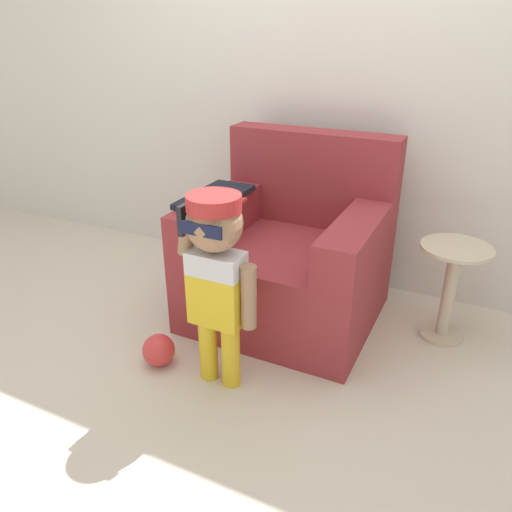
% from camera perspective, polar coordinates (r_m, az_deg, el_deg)
% --- Properties ---
extents(ground_plane, '(10.00, 10.00, 0.00)m').
position_cam_1_polar(ground_plane, '(2.84, 0.71, -7.66)').
color(ground_plane, beige).
extents(wall_back, '(10.00, 0.05, 2.60)m').
position_cam_1_polar(wall_back, '(3.10, 7.30, 20.56)').
color(wall_back, silver).
rests_on(wall_back, ground_plane).
extents(armchair, '(1.00, 0.90, 0.99)m').
position_cam_1_polar(armchair, '(2.79, 3.88, -0.06)').
color(armchair, maroon).
rests_on(armchair, ground_plane).
extents(person_child, '(0.37, 0.28, 0.92)m').
position_cam_1_polar(person_child, '(2.12, -4.54, -0.89)').
color(person_child, gold).
rests_on(person_child, ground_plane).
extents(side_table, '(0.35, 0.35, 0.53)m').
position_cam_1_polar(side_table, '(2.76, 21.32, -2.97)').
color(side_table, beige).
rests_on(side_table, ground_plane).
extents(toy_ball, '(0.16, 0.16, 0.16)m').
position_cam_1_polar(toy_ball, '(2.53, -11.07, -10.51)').
color(toy_ball, '#D13838').
rests_on(toy_ball, ground_plane).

